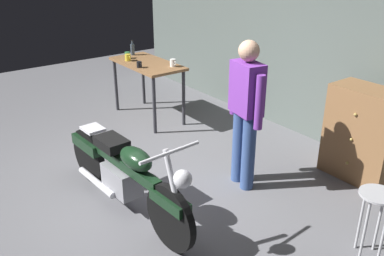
{
  "coord_description": "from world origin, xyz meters",
  "views": [
    {
      "loc": [
        3.47,
        -1.88,
        2.54
      ],
      "look_at": [
        0.04,
        0.7,
        0.65
      ],
      "focal_mm": 38.87,
      "sensor_mm": 36.0,
      "label": 1
    }
  ],
  "objects_px": {
    "wooden_dresser": "(363,134)",
    "mug_yellow_tall": "(128,57)",
    "mug_black_matte": "(139,65)",
    "person_standing": "(246,109)",
    "mug_white_ceramic": "(173,63)",
    "bottle": "(132,49)",
    "motorcycle": "(124,172)",
    "shop_stool": "(376,208)",
    "mug_green_speckled": "(127,55)"
  },
  "relations": [
    {
      "from": "motorcycle",
      "to": "mug_yellow_tall",
      "type": "distance_m",
      "value": 2.74
    },
    {
      "from": "mug_black_matte",
      "to": "mug_white_ceramic",
      "type": "height_order",
      "value": "mug_white_ceramic"
    },
    {
      "from": "wooden_dresser",
      "to": "mug_yellow_tall",
      "type": "distance_m",
      "value": 3.58
    },
    {
      "from": "mug_white_ceramic",
      "to": "bottle",
      "type": "distance_m",
      "value": 0.99
    },
    {
      "from": "person_standing",
      "to": "mug_yellow_tall",
      "type": "height_order",
      "value": "person_standing"
    },
    {
      "from": "mug_yellow_tall",
      "to": "mug_white_ceramic",
      "type": "height_order",
      "value": "mug_white_ceramic"
    },
    {
      "from": "person_standing",
      "to": "wooden_dresser",
      "type": "bearing_deg",
      "value": -109.17
    },
    {
      "from": "mug_yellow_tall",
      "to": "mug_black_matte",
      "type": "xyz_separation_m",
      "value": [
        0.45,
        -0.06,
        -0.01
      ]
    },
    {
      "from": "bottle",
      "to": "mug_yellow_tall",
      "type": "bearing_deg",
      "value": -40.74
    },
    {
      "from": "bottle",
      "to": "shop_stool",
      "type": "bearing_deg",
      "value": -2.83
    },
    {
      "from": "person_standing",
      "to": "motorcycle",
      "type": "bearing_deg",
      "value": 86.85
    },
    {
      "from": "mug_black_matte",
      "to": "mug_white_ceramic",
      "type": "xyz_separation_m",
      "value": [
        0.25,
        0.43,
        0.01
      ]
    },
    {
      "from": "mug_yellow_tall",
      "to": "mug_green_speckled",
      "type": "distance_m",
      "value": 0.15
    },
    {
      "from": "mug_white_ceramic",
      "to": "wooden_dresser",
      "type": "bearing_deg",
      "value": 16.86
    },
    {
      "from": "mug_black_matte",
      "to": "wooden_dresser",
      "type": "bearing_deg",
      "value": 22.96
    },
    {
      "from": "mug_yellow_tall",
      "to": "mug_black_matte",
      "type": "relative_size",
      "value": 1.13
    },
    {
      "from": "motorcycle",
      "to": "bottle",
      "type": "relative_size",
      "value": 9.09
    },
    {
      "from": "mug_yellow_tall",
      "to": "bottle",
      "type": "height_order",
      "value": "bottle"
    },
    {
      "from": "motorcycle",
      "to": "mug_white_ceramic",
      "type": "height_order",
      "value": "mug_white_ceramic"
    },
    {
      "from": "wooden_dresser",
      "to": "bottle",
      "type": "height_order",
      "value": "bottle"
    },
    {
      "from": "mug_black_matte",
      "to": "bottle",
      "type": "bearing_deg",
      "value": 157.57
    },
    {
      "from": "mug_white_ceramic",
      "to": "mug_yellow_tall",
      "type": "bearing_deg",
      "value": -152.14
    },
    {
      "from": "wooden_dresser",
      "to": "mug_black_matte",
      "type": "bearing_deg",
      "value": -157.04
    },
    {
      "from": "mug_yellow_tall",
      "to": "mug_green_speckled",
      "type": "bearing_deg",
      "value": 153.61
    },
    {
      "from": "mug_green_speckled",
      "to": "mug_white_ceramic",
      "type": "relative_size",
      "value": 0.91
    },
    {
      "from": "wooden_dresser",
      "to": "mug_yellow_tall",
      "type": "relative_size",
      "value": 9.0
    },
    {
      "from": "wooden_dresser",
      "to": "mug_white_ceramic",
      "type": "height_order",
      "value": "wooden_dresser"
    },
    {
      "from": "person_standing",
      "to": "mug_yellow_tall",
      "type": "distance_m",
      "value": 2.66
    },
    {
      "from": "person_standing",
      "to": "mug_white_ceramic",
      "type": "distance_m",
      "value": 2.0
    },
    {
      "from": "shop_stool",
      "to": "bottle",
      "type": "distance_m",
      "value": 4.54
    },
    {
      "from": "wooden_dresser",
      "to": "mug_yellow_tall",
      "type": "bearing_deg",
      "value": -160.73
    },
    {
      "from": "mug_yellow_tall",
      "to": "mug_white_ceramic",
      "type": "relative_size",
      "value": 0.98
    },
    {
      "from": "motorcycle",
      "to": "person_standing",
      "type": "bearing_deg",
      "value": 72.98
    },
    {
      "from": "mug_white_ceramic",
      "to": "bottle",
      "type": "relative_size",
      "value": 0.51
    },
    {
      "from": "motorcycle",
      "to": "shop_stool",
      "type": "distance_m",
      "value": 2.35
    },
    {
      "from": "mug_green_speckled",
      "to": "person_standing",
      "type": "bearing_deg",
      "value": -2.12
    },
    {
      "from": "bottle",
      "to": "person_standing",
      "type": "bearing_deg",
      "value": -5.39
    },
    {
      "from": "motorcycle",
      "to": "mug_yellow_tall",
      "type": "height_order",
      "value": "mug_yellow_tall"
    },
    {
      "from": "mug_green_speckled",
      "to": "bottle",
      "type": "bearing_deg",
      "value": 129.56
    },
    {
      "from": "motorcycle",
      "to": "shop_stool",
      "type": "bearing_deg",
      "value": 33.13
    },
    {
      "from": "wooden_dresser",
      "to": "mug_green_speckled",
      "type": "xyz_separation_m",
      "value": [
        -3.5,
        -1.11,
        0.4
      ]
    },
    {
      "from": "mug_black_matte",
      "to": "mug_white_ceramic",
      "type": "distance_m",
      "value": 0.49
    },
    {
      "from": "wooden_dresser",
      "to": "bottle",
      "type": "distance_m",
      "value": 3.78
    },
    {
      "from": "shop_stool",
      "to": "mug_black_matte",
      "type": "xyz_separation_m",
      "value": [
        -3.77,
        -0.08,
        0.45
      ]
    },
    {
      "from": "person_standing",
      "to": "wooden_dresser",
      "type": "relative_size",
      "value": 1.52
    },
    {
      "from": "person_standing",
      "to": "mug_green_speckled",
      "type": "xyz_separation_m",
      "value": [
        -2.8,
        0.1,
        0.03
      ]
    },
    {
      "from": "person_standing",
      "to": "mug_black_matte",
      "type": "relative_size",
      "value": 15.45
    },
    {
      "from": "motorcycle",
      "to": "mug_yellow_tall",
      "type": "xyz_separation_m",
      "value": [
        -2.33,
        1.36,
        0.5
      ]
    },
    {
      "from": "person_standing",
      "to": "wooden_dresser",
      "type": "height_order",
      "value": "person_standing"
    },
    {
      "from": "shop_stool",
      "to": "person_standing",
      "type": "bearing_deg",
      "value": -178.0
    }
  ]
}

